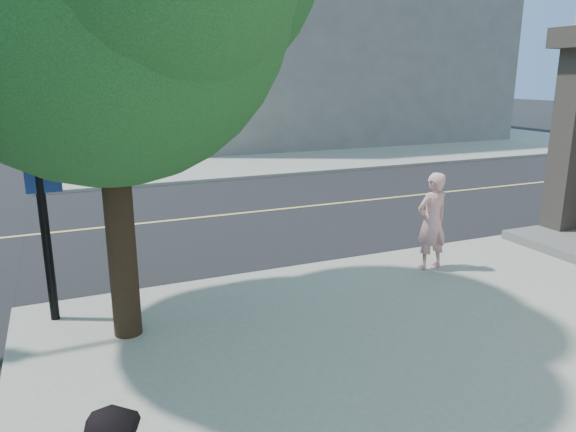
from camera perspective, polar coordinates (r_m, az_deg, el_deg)
name	(u,v)px	position (r m, az deg, el deg)	size (l,w,h in m)	color
ground	(84,304)	(9.11, -20.95, -8.78)	(140.00, 140.00, 0.00)	black
road_ew	(72,231)	(13.38, -21.99, -1.48)	(140.00, 9.00, 0.01)	black
sidewalk_ne	(298,134)	(33.07, 1.08, 8.68)	(29.00, 25.00, 0.12)	gray
filler_ne	(303,13)	(33.75, 1.59, 20.80)	(18.00, 16.00, 14.00)	slate
man_on_phone	(432,221)	(9.80, 15.09, -0.53)	(0.64, 0.42, 1.75)	pink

